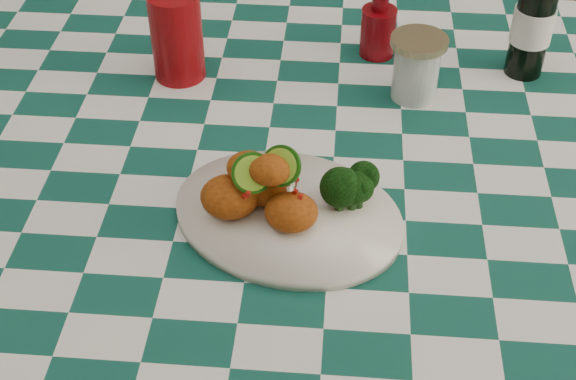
# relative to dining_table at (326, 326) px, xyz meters

# --- Properties ---
(dining_table) EXTENTS (1.66, 1.06, 0.79)m
(dining_table) POSITION_rel_dining_table_xyz_m (0.00, 0.00, 0.00)
(dining_table) COLOR #104A3E
(dining_table) RESTS_ON ground
(plate) EXTENTS (0.38, 0.34, 0.02)m
(plate) POSITION_rel_dining_table_xyz_m (-0.06, -0.14, 0.40)
(plate) COLOR white
(plate) RESTS_ON dining_table
(fried_chicken_pile) EXTENTS (0.15, 0.11, 0.09)m
(fried_chicken_pile) POSITION_rel_dining_table_xyz_m (-0.08, -0.14, 0.46)
(fried_chicken_pile) COLOR #AA4910
(fried_chicken_pile) RESTS_ON plate
(broccoli_side) EXTENTS (0.08, 0.08, 0.06)m
(broccoli_side) POSITION_rel_dining_table_xyz_m (0.02, -0.13, 0.44)
(broccoli_side) COLOR black
(broccoli_side) RESTS_ON plate
(red_tumbler) EXTENTS (0.09, 0.09, 0.15)m
(red_tumbler) POSITION_rel_dining_table_xyz_m (-0.27, 0.20, 0.47)
(red_tumbler) COLOR maroon
(red_tumbler) RESTS_ON dining_table
(ketchup_bottle) EXTENTS (0.07, 0.07, 0.13)m
(ketchup_bottle) POSITION_rel_dining_table_xyz_m (0.06, 0.29, 0.46)
(ketchup_bottle) COLOR #64050A
(ketchup_bottle) RESTS_ON dining_table
(mason_jar) EXTENTS (0.10, 0.10, 0.11)m
(mason_jar) POSITION_rel_dining_table_xyz_m (0.12, 0.17, 0.45)
(mason_jar) COLOR #B2BCBA
(mason_jar) RESTS_ON dining_table
(beer_bottle) EXTENTS (0.07, 0.07, 0.23)m
(beer_bottle) POSITION_rel_dining_table_xyz_m (0.31, 0.26, 0.51)
(beer_bottle) COLOR black
(beer_bottle) RESTS_ON dining_table
(wooden_chair_left) EXTENTS (0.55, 0.56, 0.92)m
(wooden_chair_left) POSITION_rel_dining_table_xyz_m (-0.21, 0.69, 0.07)
(wooden_chair_left) COLOR #472814
(wooden_chair_left) RESTS_ON ground
(wooden_chair_right) EXTENTS (0.54, 0.56, 0.95)m
(wooden_chair_right) POSITION_rel_dining_table_xyz_m (0.37, 0.75, 0.08)
(wooden_chair_right) COLOR #472814
(wooden_chair_right) RESTS_ON ground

